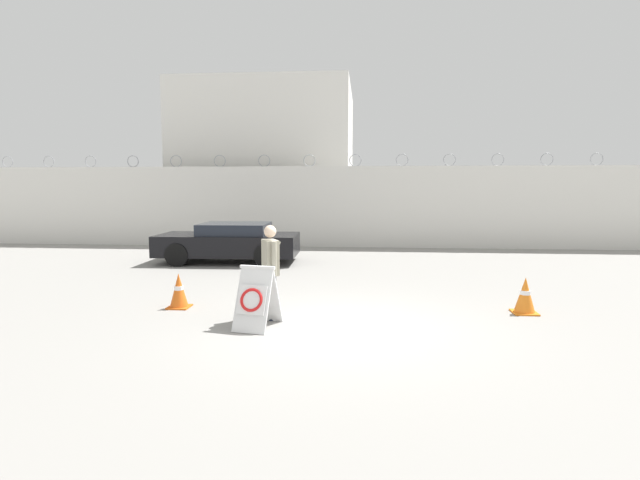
% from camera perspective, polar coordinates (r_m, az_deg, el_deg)
% --- Properties ---
extents(ground_plane, '(90.00, 90.00, 0.00)m').
position_cam_1_polar(ground_plane, '(8.42, 2.52, -9.98)').
color(ground_plane, gray).
extents(perimeter_wall, '(36.00, 0.30, 3.56)m').
position_cam_1_polar(perimeter_wall, '(19.25, 4.03, 3.82)').
color(perimeter_wall, silver).
rests_on(perimeter_wall, ground_plane).
extents(building_block, '(7.84, 7.34, 6.98)m').
position_cam_1_polar(building_block, '(24.76, -5.71, 8.80)').
color(building_block, silver).
rests_on(building_block, ground_plane).
extents(barricade_sign, '(0.73, 0.95, 1.04)m').
position_cam_1_polar(barricade_sign, '(8.36, -7.26, -6.50)').
color(barricade_sign, white).
rests_on(barricade_sign, ground_plane).
extents(security_guard, '(0.38, 0.66, 1.67)m').
position_cam_1_polar(security_guard, '(8.80, -5.65, -3.18)').
color(security_guard, '#232838').
rests_on(security_guard, ground_plane).
extents(traffic_cone_near, '(0.44, 0.44, 0.67)m').
position_cam_1_polar(traffic_cone_near, '(10.00, 22.39, -5.89)').
color(traffic_cone_near, orange).
rests_on(traffic_cone_near, ground_plane).
extents(traffic_cone_mid, '(0.41, 0.41, 0.67)m').
position_cam_1_polar(traffic_cone_mid, '(10.05, -15.83, -5.60)').
color(traffic_cone_mid, orange).
rests_on(traffic_cone_mid, ground_plane).
extents(parked_car_front_coupe, '(4.28, 2.09, 1.21)m').
position_cam_1_polar(parked_car_front_coupe, '(15.61, -10.29, -0.22)').
color(parked_car_front_coupe, black).
rests_on(parked_car_front_coupe, ground_plane).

